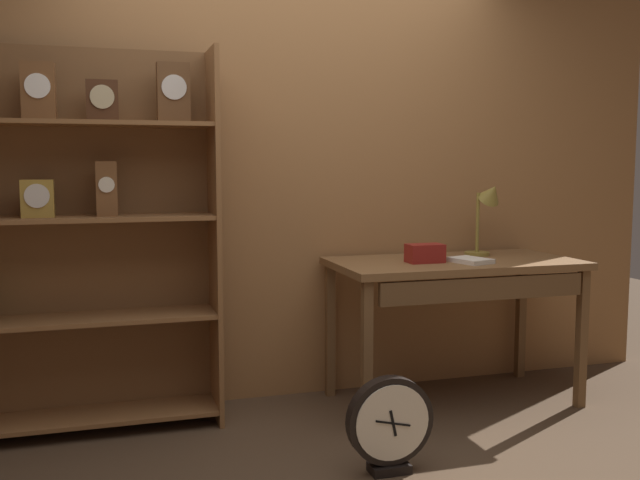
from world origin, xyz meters
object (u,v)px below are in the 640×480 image
(workbench, at_px, (456,276))
(open_repair_manual, at_px, (470,260))
(toolbox_small, at_px, (425,253))
(round_clock_large, at_px, (390,424))
(desk_lamp, at_px, (488,206))
(bookshelf, at_px, (71,231))

(workbench, bearing_deg, open_repair_manual, -73.20)
(workbench, relative_size, open_repair_manual, 6.25)
(workbench, xyz_separation_m, toolbox_small, (-0.21, -0.02, 0.14))
(open_repair_manual, distance_m, round_clock_large, 1.16)
(open_repair_manual, relative_size, round_clock_large, 0.51)
(toolbox_small, distance_m, open_repair_manual, 0.25)
(desk_lamp, relative_size, toolbox_small, 2.27)
(toolbox_small, xyz_separation_m, round_clock_large, (-0.51, -0.73, -0.65))
(desk_lamp, height_order, round_clock_large, desk_lamp)
(desk_lamp, xyz_separation_m, round_clock_large, (-0.98, -0.89, -0.89))
(workbench, height_order, open_repair_manual, open_repair_manual)
(workbench, bearing_deg, bookshelf, 174.78)
(workbench, xyz_separation_m, open_repair_manual, (0.03, -0.10, 0.10))
(desk_lamp, bearing_deg, toolbox_small, -161.51)
(desk_lamp, distance_m, round_clock_large, 1.60)
(desk_lamp, bearing_deg, workbench, -153.19)
(toolbox_small, xyz_separation_m, open_repair_manual, (0.24, -0.08, -0.04))
(workbench, distance_m, round_clock_large, 1.16)
(desk_lamp, bearing_deg, round_clock_large, -137.71)
(toolbox_small, relative_size, open_repair_manual, 0.90)
(desk_lamp, relative_size, round_clock_large, 1.04)
(toolbox_small, height_order, open_repair_manual, toolbox_small)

